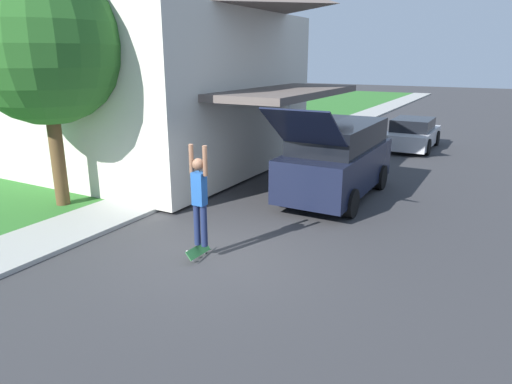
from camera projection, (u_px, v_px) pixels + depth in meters
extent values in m
plane|color=#333335|center=(212.00, 251.00, 9.62)|extent=(120.00, 120.00, 0.00)
cube|color=#2D6B28|center=(132.00, 157.00, 18.35)|extent=(10.00, 80.00, 0.08)
cube|color=#9E9E99|center=(224.00, 170.00, 16.31)|extent=(1.80, 80.00, 0.10)
cube|color=beige|center=(132.00, 91.00, 17.00)|extent=(10.45, 8.64, 5.26)
cube|color=#5B514C|center=(285.00, 92.00, 14.01)|extent=(2.60, 6.04, 0.20)
cylinder|color=silver|center=(287.00, 155.00, 12.10)|extent=(0.16, 0.16, 2.70)
cylinder|color=brown|center=(57.00, 149.00, 11.99)|extent=(0.36, 0.36, 3.05)
sphere|color=#286023|center=(43.00, 45.00, 11.25)|extent=(3.93, 3.93, 3.93)
cube|color=black|center=(337.00, 168.00, 13.06)|extent=(1.92, 4.78, 1.14)
cube|color=black|center=(340.00, 135.00, 12.90)|extent=(1.77, 3.73, 0.70)
cylinder|color=black|center=(324.00, 170.00, 14.88)|extent=(0.24, 0.75, 0.75)
cylinder|color=black|center=(381.00, 177.00, 14.02)|extent=(0.24, 0.75, 0.75)
cylinder|color=black|center=(285.00, 193.00, 12.39)|extent=(0.24, 0.75, 0.75)
cylinder|color=black|center=(351.00, 203.00, 11.54)|extent=(0.24, 0.75, 0.75)
cube|color=black|center=(305.00, 128.00, 10.60)|extent=(1.69, 1.38, 0.98)
cube|color=#B7B7BC|center=(412.00, 137.00, 20.26)|extent=(1.79, 4.14, 0.65)
cube|color=black|center=(413.00, 124.00, 20.00)|extent=(1.57, 2.15, 0.51)
cylinder|color=black|center=(398.00, 135.00, 21.75)|extent=(0.20, 0.68, 0.68)
cylinder|color=black|center=(437.00, 138.00, 20.94)|extent=(0.20, 0.68, 0.68)
cylinder|color=black|center=(385.00, 143.00, 19.66)|extent=(0.20, 0.68, 0.68)
cylinder|color=black|center=(427.00, 147.00, 18.86)|extent=(0.20, 0.68, 0.68)
cylinder|color=#192347|center=(197.00, 224.00, 9.11)|extent=(0.13, 0.13, 0.86)
cylinder|color=#192347|center=(204.00, 226.00, 9.03)|extent=(0.13, 0.13, 0.86)
cube|color=#1E4C93|center=(199.00, 189.00, 8.86)|extent=(0.25, 0.20, 0.66)
sphere|color=brown|center=(198.00, 164.00, 8.72)|extent=(0.24, 0.24, 0.24)
cylinder|color=brown|center=(191.00, 159.00, 8.77)|extent=(0.09, 0.09, 0.58)
cylinder|color=brown|center=(205.00, 161.00, 8.62)|extent=(0.09, 0.09, 0.58)
cube|color=#337F3D|center=(198.00, 251.00, 9.23)|extent=(0.22, 0.77, 0.23)
cylinder|color=silver|center=(200.00, 245.00, 9.48)|extent=(0.03, 0.06, 0.06)
cylinder|color=silver|center=(205.00, 252.00, 9.46)|extent=(0.03, 0.06, 0.06)
cylinder|color=silver|center=(187.00, 252.00, 9.05)|extent=(0.03, 0.06, 0.06)
cylinder|color=silver|center=(193.00, 260.00, 9.03)|extent=(0.03, 0.06, 0.06)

